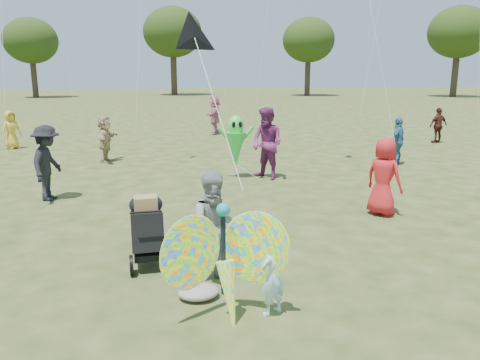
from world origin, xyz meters
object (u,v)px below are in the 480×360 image
adult_man (216,229)px  crowd_j (215,115)px  crowd_b (47,163)px  crowd_c (398,141)px  crowd_e (267,144)px  jogging_stroller (147,225)px  crowd_g (11,130)px  crowd_a (384,177)px  crowd_h (438,125)px  crowd_d (105,139)px  alien_kite (236,143)px  butterfly_kite (226,264)px  child_girl (273,276)px

adult_man → crowd_j: bearing=71.3°
crowd_b → crowd_c: bearing=-64.4°
crowd_e → jogging_stroller: 6.25m
adult_man → crowd_g: size_ratio=1.09×
crowd_c → crowd_j: size_ratio=0.84×
crowd_a → crowd_h: crowd_a is taller
adult_man → crowd_d: adult_man is taller
crowd_b → crowd_h: bearing=-53.3°
crowd_g → alien_kite: 10.00m
jogging_stroller → butterfly_kite: 2.08m
crowd_c → alien_kite: alien_kite is taller
adult_man → crowd_a: (3.83, 2.51, 0.00)m
crowd_a → crowd_c: size_ratio=1.06×
alien_kite → crowd_j: bearing=85.2°
crowd_a → crowd_c: 5.69m
crowd_a → crowd_g: crowd_a is taller
child_girl → crowd_j: size_ratio=0.55×
crowd_e → crowd_j: 9.84m
crowd_d → crowd_j: (4.53, 6.39, 0.13)m
butterfly_kite → crowd_j: bearing=82.1°
child_girl → crowd_b: crowd_b is taller
crowd_a → jogging_stroller: 5.03m
crowd_b → crowd_g: bearing=32.1°
crowd_j → jogging_stroller: (-3.26, -15.16, -0.28)m
crowd_e → adult_man: bearing=-54.8°
alien_kite → crowd_h: bearing=27.1°
crowd_h → butterfly_kite: 16.50m
crowd_c → jogging_stroller: crowd_c is taller
adult_man → crowd_c: adult_man is taller
child_girl → alien_kite: alien_kite is taller
crowd_g → crowd_d: bearing=-86.0°
crowd_g → butterfly_kite: (5.89, -14.13, -0.03)m
crowd_e → alien_kite: crowd_e is taller
adult_man → crowd_e: (2.33, 6.20, 0.19)m
crowd_b → crowd_e: crowd_e is taller
crowd_a → alien_kite: (-2.31, 3.95, 0.17)m
crowd_b → crowd_g: crowd_b is taller
butterfly_kite → crowd_a: bearing=42.3°
crowd_e → jogging_stroller: crowd_e is taller
crowd_j → alien_kite: bearing=11.0°
jogging_stroller → crowd_a: bearing=16.9°
crowd_c → jogging_stroller: (-7.80, -6.44, -0.14)m
adult_man → alien_kite: alien_kite is taller
crowd_d → child_girl: bearing=-151.7°
crowd_b → crowd_c: (9.98, 2.26, -0.11)m
crowd_e → crowd_g: 10.79m
crowd_d → jogging_stroller: size_ratio=1.40×
crowd_j → jogging_stroller: bearing=3.7°
jogging_stroller → crowd_b: bearing=115.5°
crowd_e → crowd_d: bearing=-161.5°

